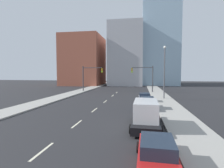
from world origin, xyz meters
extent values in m
cube|color=#9E9B93|center=(-9.17, 46.19, 0.08)|extent=(3.38, 92.38, 0.16)
cube|color=#9E9B93|center=(9.17, 46.19, 0.08)|extent=(3.38, 92.38, 0.16)
cube|color=beige|center=(0.00, 7.39, 0.00)|extent=(0.16, 2.40, 0.01)
cube|color=beige|center=(0.00, 12.81, 0.00)|extent=(0.16, 2.40, 0.01)
cube|color=beige|center=(0.00, 18.68, 0.00)|extent=(0.16, 2.40, 0.01)
cube|color=beige|center=(0.00, 25.14, 0.00)|extent=(0.16, 2.40, 0.01)
cube|color=beige|center=(0.00, 32.53, 0.00)|extent=(0.16, 2.40, 0.01)
cube|color=beige|center=(0.00, 38.37, 0.00)|extent=(0.16, 2.40, 0.01)
cube|color=#9E513D|center=(-16.04, 62.50, 9.12)|extent=(14.00, 16.00, 18.24)
cube|color=#A8A8AD|center=(0.03, 66.50, 11.13)|extent=(12.00, 20.00, 22.27)
cube|color=#99B7CC|center=(12.37, 70.50, 15.72)|extent=(13.00, 20.00, 31.44)
cylinder|color=#38383D|center=(-8.40, 39.23, 3.07)|extent=(0.24, 0.24, 6.14)
cylinder|color=#38383D|center=(-6.04, 39.23, 5.74)|extent=(4.71, 0.16, 0.16)
cube|color=#B79319|center=(-3.69, 39.23, 5.11)|extent=(0.34, 0.32, 1.10)
cylinder|color=#4C0C0C|center=(-3.69, 39.06, 5.45)|extent=(0.22, 0.04, 0.22)
cylinder|color=#593F0C|center=(-3.69, 39.06, 5.11)|extent=(0.22, 0.04, 0.22)
cylinder|color=#26E53F|center=(-3.69, 39.06, 4.77)|extent=(0.22, 0.04, 0.22)
cylinder|color=#38383D|center=(8.13, 39.23, 3.07)|extent=(0.24, 0.24, 6.14)
cylinder|color=#38383D|center=(5.78, 39.23, 5.74)|extent=(4.71, 0.16, 0.16)
cube|color=#B79319|center=(3.43, 39.23, 5.11)|extent=(0.34, 0.32, 1.10)
cylinder|color=#4C0C0C|center=(3.43, 39.06, 5.45)|extent=(0.22, 0.04, 0.22)
cylinder|color=#593F0C|center=(3.43, 39.06, 5.11)|extent=(0.22, 0.04, 0.22)
cylinder|color=#26E53F|center=(3.43, 39.06, 4.77)|extent=(0.22, 0.04, 0.22)
cylinder|color=#4C4C51|center=(9.39, 29.01, 4.28)|extent=(0.20, 0.20, 8.55)
sphere|color=white|center=(9.39, 29.01, 8.77)|extent=(0.44, 0.44, 0.44)
cube|color=red|center=(6.28, 6.63, 0.49)|extent=(1.88, 4.74, 0.63)
cube|color=#1E2838|center=(6.28, 6.63, 1.09)|extent=(1.60, 2.15, 0.58)
cylinder|color=black|center=(5.42, 8.11, 0.31)|extent=(0.24, 0.62, 0.62)
cylinder|color=black|center=(7.23, 8.06, 0.31)|extent=(0.24, 0.62, 0.62)
cube|color=black|center=(5.92, 12.90, 0.49)|extent=(2.22, 5.88, 0.59)
cube|color=silver|center=(5.91, 12.60, 1.51)|extent=(1.92, 3.66, 1.45)
cylinder|color=black|center=(4.89, 14.73, 0.35)|extent=(0.24, 0.71, 0.70)
cylinder|color=black|center=(7.04, 14.68, 0.35)|extent=(0.24, 0.71, 0.70)
cylinder|color=black|center=(4.80, 11.11, 0.35)|extent=(0.24, 0.71, 0.70)
cylinder|color=black|center=(6.95, 11.06, 0.35)|extent=(0.24, 0.71, 0.70)
cube|color=#141E47|center=(6.26, 20.09, 0.53)|extent=(1.90, 4.32, 0.72)
cube|color=#1E2838|center=(6.26, 20.09, 1.21)|extent=(1.63, 1.96, 0.64)
cylinder|color=black|center=(5.35, 21.44, 0.30)|extent=(0.23, 0.61, 0.61)
cylinder|color=black|center=(7.23, 21.40, 0.30)|extent=(0.23, 0.61, 0.61)
cylinder|color=black|center=(5.30, 18.78, 0.30)|extent=(0.23, 0.61, 0.61)
cylinder|color=black|center=(7.17, 18.75, 0.30)|extent=(0.23, 0.61, 0.61)
cube|color=#B2B2BC|center=(6.07, 25.46, 0.50)|extent=(1.79, 4.23, 0.62)
cube|color=#1E2838|center=(6.07, 25.46, 1.11)|extent=(1.56, 1.91, 0.59)
cylinder|color=black|center=(5.15, 26.76, 0.34)|extent=(0.23, 0.69, 0.69)
cylinder|color=black|center=(6.96, 26.77, 0.34)|extent=(0.23, 0.69, 0.69)
cylinder|color=black|center=(5.17, 24.14, 0.34)|extent=(0.23, 0.69, 0.69)
cylinder|color=black|center=(6.99, 24.16, 0.34)|extent=(0.23, 0.69, 0.69)
camera|label=1|loc=(5.50, -1.51, 4.44)|focal=28.00mm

